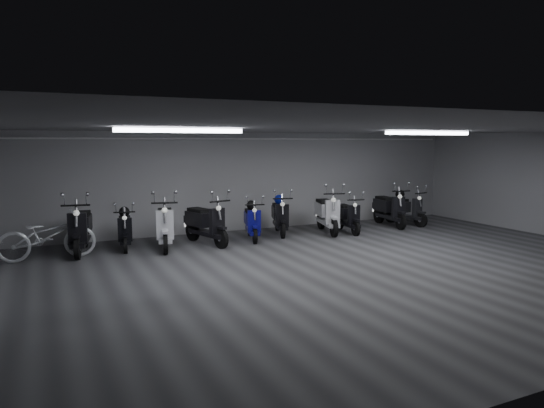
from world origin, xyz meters
name	(u,v)px	position (x,y,z in m)	size (l,w,h in m)	color
floor	(343,269)	(0.00, 0.00, -0.01)	(14.00, 10.00, 0.01)	#3A3A3C
ceiling	(346,127)	(0.00, 0.00, 2.80)	(14.00, 10.00, 0.01)	slate
back_wall	(248,181)	(0.00, 5.00, 1.40)	(14.00, 0.01, 2.80)	#99999B
fluor_strip_left	(180,130)	(-3.00, 1.00, 2.74)	(2.40, 0.18, 0.08)	white
fluor_strip_right	(428,133)	(3.00, 1.00, 2.74)	(2.40, 0.18, 0.08)	white
conduit	(249,139)	(0.00, 4.92, 2.62)	(0.05, 0.05, 13.60)	white
scooter_0	(80,222)	(-4.64, 3.75, 0.73)	(0.66, 1.97, 1.47)	black
scooter_1	(125,224)	(-3.65, 3.80, 0.59)	(0.53, 1.59, 1.18)	black
scooter_2	(165,218)	(-2.78, 3.44, 0.73)	(0.65, 1.95, 1.45)	silver
scooter_3	(206,216)	(-1.76, 3.45, 0.70)	(0.63, 1.89, 1.41)	black
scooter_4	(252,217)	(-0.49, 3.53, 0.61)	(0.55, 1.64, 1.22)	#0D0B75
scooter_5	(280,211)	(0.50, 3.89, 0.66)	(0.59, 1.76, 1.31)	black
scooter_6	(327,207)	(1.80, 3.55, 0.72)	(0.65, 1.94, 1.44)	silver
scooter_7	(348,211)	(2.34, 3.35, 0.61)	(0.55, 1.64, 1.22)	black
scooter_8	(390,203)	(4.07, 3.68, 0.70)	(0.63, 1.88, 1.40)	black
scooter_9	(406,204)	(4.69, 3.68, 0.64)	(0.57, 1.71, 1.27)	black
bicycle	(47,231)	(-5.34, 3.40, 0.64)	(0.69, 1.97, 1.27)	white
helmet_0	(251,205)	(-0.42, 3.75, 0.88)	(0.25, 0.25, 0.25)	black
helmet_1	(279,199)	(0.58, 4.12, 0.94)	(0.26, 0.26, 0.26)	#0D1890
helmet_2	(400,194)	(4.64, 3.91, 0.93)	(0.28, 0.28, 0.28)	black
helmet_3	(124,212)	(-3.62, 4.02, 0.86)	(0.26, 0.26, 0.26)	black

